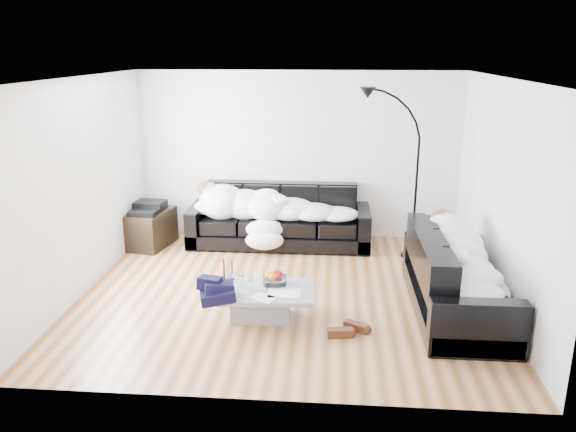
# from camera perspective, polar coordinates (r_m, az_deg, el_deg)

# --- Properties ---
(ground) EXTENTS (5.00, 5.00, 0.00)m
(ground) POSITION_cam_1_polar(r_m,az_deg,el_deg) (7.07, -0.20, -7.71)
(ground) COLOR brown
(ground) RESTS_ON ground
(wall_back) EXTENTS (5.00, 0.02, 2.60)m
(wall_back) POSITION_cam_1_polar(r_m,az_deg,el_deg) (8.83, 1.03, 6.15)
(wall_back) COLOR silver
(wall_back) RESTS_ON ground
(wall_left) EXTENTS (0.02, 4.50, 2.60)m
(wall_left) POSITION_cam_1_polar(r_m,az_deg,el_deg) (7.28, -20.25, 2.80)
(wall_left) COLOR silver
(wall_left) RESTS_ON ground
(wall_right) EXTENTS (0.02, 4.50, 2.60)m
(wall_right) POSITION_cam_1_polar(r_m,az_deg,el_deg) (6.89, 20.99, 1.98)
(wall_right) COLOR silver
(wall_right) RESTS_ON ground
(ceiling) EXTENTS (5.00, 5.00, 0.00)m
(ceiling) POSITION_cam_1_polar(r_m,az_deg,el_deg) (6.44, -0.22, 13.85)
(ceiling) COLOR white
(ceiling) RESTS_ON ground
(sofa_back) EXTENTS (2.75, 0.95, 0.90)m
(sofa_back) POSITION_cam_1_polar(r_m,az_deg,el_deg) (8.58, -0.88, -0.02)
(sofa_back) COLOR black
(sofa_back) RESTS_ON ground
(sofa_right) EXTENTS (0.95, 2.22, 0.90)m
(sofa_right) POSITION_cam_1_polar(r_m,az_deg,el_deg) (6.71, 16.85, -5.67)
(sofa_right) COLOR black
(sofa_right) RESTS_ON ground
(sleeper_back) EXTENTS (2.32, 0.80, 0.46)m
(sleeper_back) POSITION_cam_1_polar(r_m,az_deg,el_deg) (8.47, -0.92, 1.20)
(sleeper_back) COLOR white
(sleeper_back) RESTS_ON sofa_back
(sleeper_right) EXTENTS (0.80, 1.91, 0.47)m
(sleeper_right) POSITION_cam_1_polar(r_m,az_deg,el_deg) (6.64, 17.00, -4.05)
(sleeper_right) COLOR white
(sleeper_right) RESTS_ON sofa_right
(teal_cushion) EXTENTS (0.42, 0.38, 0.20)m
(teal_cushion) POSITION_cam_1_polar(r_m,az_deg,el_deg) (7.24, 15.48, -1.62)
(teal_cushion) COLOR #0B4E37
(teal_cushion) RESTS_ON sofa_right
(coffee_table) EXTENTS (1.22, 0.76, 0.35)m
(coffee_table) POSITION_cam_1_polar(r_m,az_deg,el_deg) (6.37, -2.77, -8.88)
(coffee_table) COLOR #939699
(coffee_table) RESTS_ON ground
(fruit_bowl) EXTENTS (0.30, 0.30, 0.17)m
(fruit_bowl) POSITION_cam_1_polar(r_m,az_deg,el_deg) (6.39, -1.36, -6.27)
(fruit_bowl) COLOR white
(fruit_bowl) RESTS_ON coffee_table
(wine_glass_a) EXTENTS (0.09, 0.09, 0.18)m
(wine_glass_a) POSITION_cam_1_polar(r_m,az_deg,el_deg) (6.37, -4.73, -6.35)
(wine_glass_a) COLOR white
(wine_glass_a) RESTS_ON coffee_table
(wine_glass_b) EXTENTS (0.08, 0.08, 0.19)m
(wine_glass_b) POSITION_cam_1_polar(r_m,az_deg,el_deg) (6.32, -5.91, -6.52)
(wine_glass_b) COLOR white
(wine_glass_b) RESTS_ON coffee_table
(wine_glass_c) EXTENTS (0.07, 0.07, 0.17)m
(wine_glass_c) POSITION_cam_1_polar(r_m,az_deg,el_deg) (6.25, -3.76, -6.86)
(wine_glass_c) COLOR white
(wine_glass_c) RESTS_ON coffee_table
(candle_left) EXTENTS (0.06, 0.06, 0.27)m
(candle_left) POSITION_cam_1_polar(r_m,az_deg,el_deg) (6.50, -6.52, -5.46)
(candle_left) COLOR maroon
(candle_left) RESTS_ON coffee_table
(candle_right) EXTENTS (0.05, 0.05, 0.23)m
(candle_right) POSITION_cam_1_polar(r_m,az_deg,el_deg) (6.54, -5.70, -5.50)
(candle_right) COLOR maroon
(candle_right) RESTS_ON coffee_table
(newspaper_a) EXTENTS (0.36, 0.28, 0.01)m
(newspaper_a) POSITION_cam_1_polar(r_m,az_deg,el_deg) (6.20, -0.37, -7.79)
(newspaper_a) COLOR silver
(newspaper_a) RESTS_ON coffee_table
(newspaper_b) EXTENTS (0.32, 0.29, 0.01)m
(newspaper_b) POSITION_cam_1_polar(r_m,az_deg,el_deg) (6.09, -2.49, -8.29)
(newspaper_b) COLOR silver
(newspaper_b) RESTS_ON coffee_table
(navy_jacket) EXTENTS (0.47, 0.42, 0.20)m
(navy_jacket) POSITION_cam_1_polar(r_m,az_deg,el_deg) (6.07, -7.65, -6.75)
(navy_jacket) COLOR black
(navy_jacket) RESTS_ON coffee_table
(shoes) EXTENTS (0.48, 0.36, 0.10)m
(shoes) POSITION_cam_1_polar(r_m,az_deg,el_deg) (6.12, 6.11, -11.39)
(shoes) COLOR #472311
(shoes) RESTS_ON ground
(av_cabinet) EXTENTS (0.70, 0.89, 0.55)m
(av_cabinet) POSITION_cam_1_polar(r_m,az_deg,el_deg) (8.82, -13.86, -1.23)
(av_cabinet) COLOR black
(av_cabinet) RESTS_ON ground
(stereo) EXTENTS (0.47, 0.37, 0.13)m
(stereo) POSITION_cam_1_polar(r_m,az_deg,el_deg) (8.72, -14.02, 0.89)
(stereo) COLOR black
(stereo) RESTS_ON av_cabinet
(floor_lamp) EXTENTS (0.80, 0.39, 2.13)m
(floor_lamp) POSITION_cam_1_polar(r_m,az_deg,el_deg) (8.11, 12.90, 3.06)
(floor_lamp) COLOR black
(floor_lamp) RESTS_ON ground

